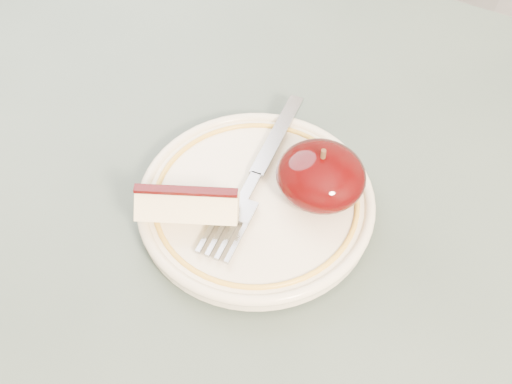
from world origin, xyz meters
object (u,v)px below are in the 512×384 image
at_px(plate, 256,203).
at_px(table, 224,383).
at_px(fork, 256,176).
at_px(apple_half, 321,176).

bearing_deg(plate, table, -76.85).
height_order(plate, fork, fork).
xyz_separation_m(table, apple_half, (0.02, 0.14, 0.13)).
relative_size(table, apple_half, 12.68).
relative_size(table, plate, 4.74).
bearing_deg(fork, apple_half, -82.84).
distance_m(table, plate, 0.15).
height_order(table, plate, plate).
distance_m(plate, fork, 0.02).
bearing_deg(fork, table, -168.74).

